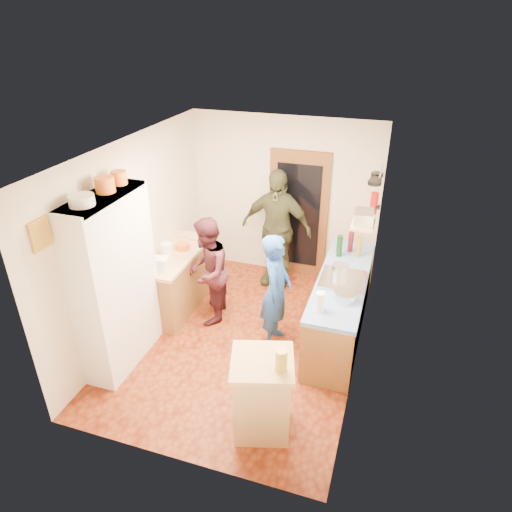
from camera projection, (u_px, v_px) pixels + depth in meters
The scene contains 44 objects.
floor at pixel (243, 339), 6.21m from camera, with size 3.00×4.00×0.02m, color brown.
ceiling at pixel (240, 148), 4.98m from camera, with size 3.00×4.00×0.02m, color silver.
wall_back at pixel (284, 198), 7.28m from camera, with size 3.00×0.02×2.60m, color beige.
wall_front at pixel (164, 358), 3.91m from camera, with size 3.00×0.02×2.60m, color beige.
wall_left at pixel (134, 237), 6.01m from camera, with size 0.02×4.00×2.60m, color beige.
wall_right at pixel (367, 273), 5.18m from camera, with size 0.02×4.00×2.60m, color beige.
door_frame at pixel (298, 215), 7.30m from camera, with size 0.95×0.06×2.10m, color brown.
door_glass at pixel (298, 216), 7.27m from camera, with size 0.70×0.02×1.70m, color black.
hutch_body at pixel (116, 283), 5.37m from camera, with size 0.40×1.20×2.20m, color white.
hutch_top_shelf at pixel (101, 197), 4.86m from camera, with size 0.40×1.14×0.04m, color white.
plate_stack at pixel (82, 200), 4.57m from camera, with size 0.26×0.26×0.11m, color white.
orange_pot_a at pixel (105, 185), 4.89m from camera, with size 0.21×0.21×0.17m, color orange.
orange_pot_b at pixel (119, 178), 5.12m from camera, with size 0.17×0.17×0.15m, color orange.
left_counter_base at pixel (176, 281), 6.71m from camera, with size 0.60×1.40×0.85m, color olive.
left_counter_top at pixel (174, 254), 6.50m from camera, with size 0.64×1.44×0.05m, color tan.
toaster at pixel (158, 264), 5.99m from camera, with size 0.25×0.17×0.19m, color white.
kettle at pixel (167, 249), 6.37m from camera, with size 0.16×0.16×0.18m, color white.
orange_bowl at pixel (183, 246), 6.56m from camera, with size 0.20×0.20×0.09m, color orange.
chopping_board at pixel (192, 236), 6.95m from camera, with size 0.30×0.22×0.03m, color tan.
right_counter_base at pixel (340, 308), 6.10m from camera, with size 0.60×2.20×0.84m, color olive.
right_counter_top at pixel (343, 279), 5.89m from camera, with size 0.62×2.22×0.06m, color #043FB7.
hob at pixel (342, 279), 5.79m from camera, with size 0.55×0.58×0.04m, color silver.
pot_on_hob at pixel (340, 270), 5.84m from camera, with size 0.20×0.20×0.13m, color silver.
bottle_a at pixel (339, 246), 6.33m from camera, with size 0.08×0.08×0.31m, color #143F14.
bottle_b at pixel (351, 242), 6.45m from camera, with size 0.08×0.08×0.30m, color #591419.
bottle_c at pixel (359, 246), 6.32m from camera, with size 0.08×0.08×0.31m, color olive.
paper_towel at pixel (320, 302), 5.17m from camera, with size 0.11×0.11×0.24m, color white.
mixing_bowl at pixel (346, 296), 5.40m from camera, with size 0.28×0.28×0.11m, color silver.
island_base at pixel (262, 397), 4.68m from camera, with size 0.55×0.55×0.86m, color tan.
island_top at pixel (262, 362), 4.47m from camera, with size 0.62×0.62×0.05m, color tan.
cutting_board at pixel (257, 358), 4.51m from camera, with size 0.35×0.28×0.02m, color white.
oil_jar at pixel (281, 360), 4.29m from camera, with size 0.11×0.11×0.23m, color #AD9E2D.
pan_rail at pixel (382, 170), 6.12m from camera, with size 0.02×0.02×0.65m, color silver.
pan_hang_a at pixel (375, 183), 6.05m from camera, with size 0.18×0.18×0.05m, color black.
pan_hang_b at pixel (376, 180), 6.23m from camera, with size 0.16×0.16×0.05m, color black.
pan_hang_c at pixel (377, 175), 6.39m from camera, with size 0.17×0.17×0.05m, color black.
wall_shelf at pixel (363, 224), 5.41m from camera, with size 0.26×0.42×0.03m, color tan.
radio at pixel (364, 217), 5.37m from camera, with size 0.22×0.30×0.15m, color silver.
ext_bracket at pixel (378, 207), 6.55m from camera, with size 0.06×0.10×0.04m, color black.
fire_extinguisher at pixel (374, 203), 6.54m from camera, with size 0.11×0.11×0.32m, color red.
picture_frame at pixel (40, 234), 4.34m from camera, with size 0.03×0.25×0.30m, color gold.
person_hob at pixel (278, 292), 5.77m from camera, with size 0.57×0.38×1.57m, color #1E4595.
person_left at pixel (210, 270), 6.29m from camera, with size 0.75×0.59×1.55m, color #411921.
person_back at pixel (277, 229), 7.07m from camera, with size 1.12×0.47×1.91m, color #373922.
Camera 1 is at (1.69, -4.65, 3.92)m, focal length 32.00 mm.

